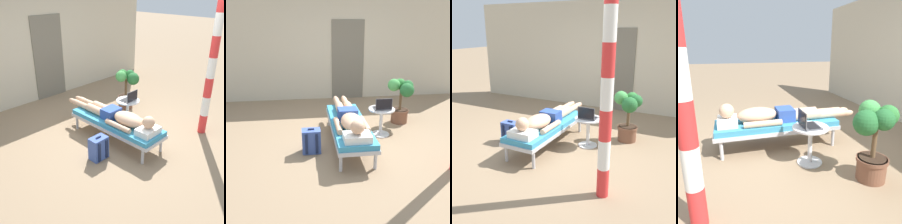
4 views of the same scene
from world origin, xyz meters
TOP-DOWN VIEW (x-y plane):
  - ground_plane at (0.00, 0.00)m, footprint 40.00×40.00m
  - lounge_chair at (-0.16, -0.02)m, footprint 0.61×1.90m
  - person_reclining at (-0.16, -0.08)m, footprint 0.53×2.17m
  - side_table at (0.50, 0.28)m, footprint 0.48×0.48m
  - laptop at (0.50, 0.23)m, footprint 0.31×0.24m
  - backpack at (-0.81, -0.24)m, footprint 0.30×0.26m
  - potted_plant at (1.07, 0.82)m, footprint 0.52×0.56m
  - porch_post at (1.25, -1.05)m, footprint 0.15×0.15m

SIDE VIEW (x-z plane):
  - ground_plane at x=0.00m, z-range 0.00..0.00m
  - backpack at x=-0.81m, z-range -0.02..0.41m
  - lounge_chair at x=-0.16m, z-range 0.14..0.56m
  - side_table at x=0.50m, z-range 0.09..0.62m
  - person_reclining at x=-0.16m, z-range 0.36..0.68m
  - potted_plant at x=1.07m, z-range 0.07..1.01m
  - laptop at x=0.50m, z-range 0.47..0.69m
  - porch_post at x=1.25m, z-range 0.00..2.65m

